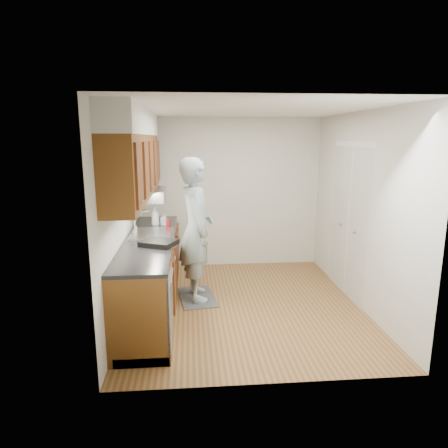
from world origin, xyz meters
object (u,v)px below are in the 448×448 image
soap_bottle_a (155,216)px  soda_can (168,223)px  soap_bottle_b (164,219)px  person (196,220)px  dish_rack (159,243)px  steel_can (165,221)px

soap_bottle_a → soda_can: 0.25m
soap_bottle_b → person: bearing=-44.7°
soap_bottle_b → dish_rack: soap_bottle_b is taller
person → soap_bottle_a: (-0.57, 0.41, -0.01)m
soda_can → steel_can: bearing=108.5°
soap_bottle_b → steel_can: 0.04m
soap_bottle_a → soda_can: bearing=-35.6°
soda_can → steel_can: size_ratio=1.08×
person → steel_can: 0.63m
steel_can → dish_rack: size_ratio=0.29×
steel_can → dish_rack: 1.11m
soap_bottle_b → soda_can: size_ratio=1.47×
soda_can → soap_bottle_a: bearing=144.4°
soap_bottle_b → soda_can: bearing=-67.5°
person → soap_bottle_b: bearing=37.0°
person → soap_bottle_a: person is taller
person → soap_bottle_b: person is taller
soda_can → dish_rack: soda_can is taller
soap_bottle_b → steel_can: bearing=-17.6°
soap_bottle_b → soda_can: soap_bottle_b is taller
soda_can → dish_rack: bearing=-93.9°
soap_bottle_a → dish_rack: soap_bottle_a is taller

